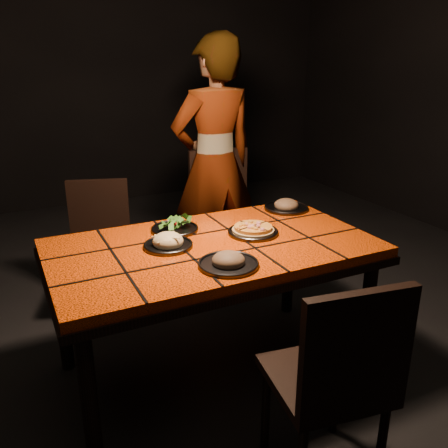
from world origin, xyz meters
name	(u,v)px	position (x,y,z in m)	size (l,w,h in m)	color
room_shell	(211,88)	(0.00, 0.00, 1.50)	(6.04, 7.04, 3.08)	black
dining_table	(213,258)	(0.00, 0.00, 0.67)	(1.62, 0.92, 0.75)	#FF4E08
chair_near	(337,375)	(0.10, -0.89, 0.53)	(0.48, 0.48, 0.93)	black
chair_far_left	(100,238)	(-0.38, 0.97, 0.50)	(0.50, 0.50, 0.87)	black
chair_far_right	(223,209)	(0.54, 0.99, 0.57)	(0.49, 0.49, 0.99)	black
diner	(214,165)	(0.49, 1.03, 0.90)	(0.65, 0.43, 1.79)	brown
plate_pizza	(253,230)	(0.25, 0.03, 0.77)	(0.28, 0.28, 0.04)	#333337
plate_pasta	(168,243)	(-0.22, 0.05, 0.77)	(0.24, 0.24, 0.08)	#333337
plate_salad	(175,226)	(-0.11, 0.26, 0.78)	(0.25, 0.25, 0.07)	#333337
plate_mushroom_a	(228,261)	(-0.05, -0.28, 0.77)	(0.27, 0.27, 0.09)	#333337
plate_mushroom_b	(286,206)	(0.64, 0.31, 0.77)	(0.27, 0.27, 0.09)	#333337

